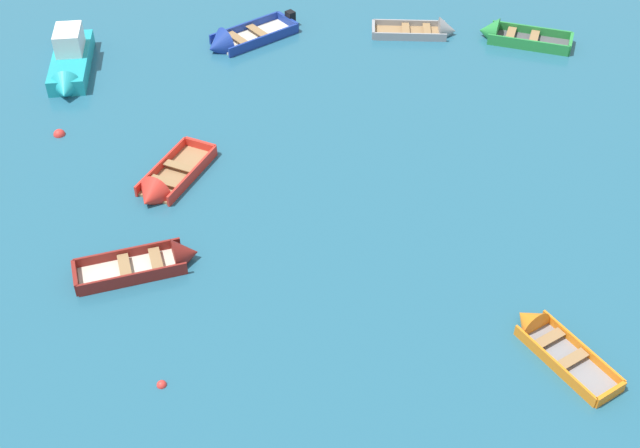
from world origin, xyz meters
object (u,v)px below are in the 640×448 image
rowboat_grey_distant_center (432,31)px  rowboat_deep_blue_near_camera (234,41)px  mooring_buoy_outer_edge (60,135)px  rowboat_green_far_left (506,35)px  motor_launch_turquoise_midfield_right (70,62)px  rowboat_red_back_row_center (162,187)px  mooring_buoy_central (162,385)px  rowboat_maroon_cluster_inner (161,261)px  rowboat_orange_outer_left (544,336)px

rowboat_grey_distant_center → rowboat_deep_blue_near_camera: 9.35m
mooring_buoy_outer_edge → rowboat_grey_distant_center: bearing=16.5°
rowboat_green_far_left → motor_launch_turquoise_midfield_right: motor_launch_turquoise_midfield_right is taller
rowboat_grey_distant_center → rowboat_deep_blue_near_camera: bearing=175.2°
rowboat_red_back_row_center → mooring_buoy_central: bearing=-93.3°
mooring_buoy_outer_edge → motor_launch_turquoise_midfield_right: bearing=85.5°
mooring_buoy_central → rowboat_maroon_cluster_inner: bearing=86.8°
rowboat_orange_outer_left → motor_launch_turquoise_midfield_right: 23.38m
mooring_buoy_central → mooring_buoy_outer_edge: size_ratio=0.62×
motor_launch_turquoise_midfield_right → mooring_buoy_outer_edge: bearing=-94.5°
rowboat_orange_outer_left → rowboat_grey_distant_center: (2.48, 18.85, 0.00)m
rowboat_green_far_left → rowboat_orange_outer_left: 18.58m
rowboat_red_back_row_center → rowboat_maroon_cluster_inner: size_ratio=0.97×
rowboat_maroon_cluster_inner → motor_launch_turquoise_midfield_right: (-3.19, 13.13, 0.33)m
rowboat_grey_distant_center → mooring_buoy_outer_edge: rowboat_grey_distant_center is taller
rowboat_green_far_left → rowboat_grey_distant_center: rowboat_green_far_left is taller
rowboat_green_far_left → rowboat_red_back_row_center: (-16.42, -8.27, -0.03)m
rowboat_deep_blue_near_camera → rowboat_orange_outer_left: bearing=-70.8°
rowboat_green_far_left → mooring_buoy_outer_edge: 20.59m
rowboat_red_back_row_center → rowboat_maroon_cluster_inner: bearing=-93.5°
rowboat_maroon_cluster_inner → mooring_buoy_outer_edge: 9.08m
rowboat_red_back_row_center → rowboat_deep_blue_near_camera: rowboat_deep_blue_near_camera is taller
rowboat_deep_blue_near_camera → mooring_buoy_central: bearing=-102.9°
rowboat_orange_outer_left → mooring_buoy_outer_edge: rowboat_orange_outer_left is taller
rowboat_deep_blue_near_camera → mooring_buoy_outer_edge: 9.62m
rowboat_green_far_left → rowboat_orange_outer_left: bearing=-107.9°
rowboat_orange_outer_left → rowboat_deep_blue_near_camera: bearing=109.2°
rowboat_green_far_left → rowboat_orange_outer_left: (-5.72, -17.68, -0.05)m
rowboat_red_back_row_center → rowboat_deep_blue_near_camera: bearing=69.3°
rowboat_grey_distant_center → rowboat_maroon_cluster_inner: size_ratio=1.01×
rowboat_deep_blue_near_camera → motor_launch_turquoise_midfield_right: bearing=-172.0°
rowboat_maroon_cluster_inner → mooring_buoy_central: (-0.27, -4.91, -0.21)m
rowboat_orange_outer_left → mooring_buoy_central: (-11.22, 0.58, -0.17)m
rowboat_orange_outer_left → motor_launch_turquoise_midfield_right: size_ratio=0.72×
motor_launch_turquoise_midfield_right → rowboat_deep_blue_near_camera: bearing=8.0°
rowboat_orange_outer_left → rowboat_grey_distant_center: rowboat_grey_distant_center is taller
rowboat_grey_distant_center → mooring_buoy_outer_edge: (-16.99, -5.02, -0.18)m
rowboat_red_back_row_center → rowboat_grey_distant_center: 16.22m
rowboat_orange_outer_left → rowboat_deep_blue_near_camera: rowboat_deep_blue_near_camera is taller
motor_launch_turquoise_midfield_right → mooring_buoy_central: (2.92, -18.04, -0.54)m
motor_launch_turquoise_midfield_right → rowboat_deep_blue_near_camera: motor_launch_turquoise_midfield_right is taller
rowboat_green_far_left → rowboat_grey_distant_center: bearing=160.0°
rowboat_green_far_left → rowboat_maroon_cluster_inner: (-16.66, -12.19, -0.02)m
rowboat_orange_outer_left → motor_launch_turquoise_midfield_right: bearing=127.2°
rowboat_maroon_cluster_inner → rowboat_green_far_left: bearing=36.2°
rowboat_orange_outer_left → motor_launch_turquoise_midfield_right: (-14.14, 18.62, 0.37)m
rowboat_maroon_cluster_inner → rowboat_deep_blue_near_camera: size_ratio=0.87×
rowboat_maroon_cluster_inner → rowboat_orange_outer_left: bearing=-26.6°
motor_launch_turquoise_midfield_right → rowboat_orange_outer_left: bearing=-52.8°
mooring_buoy_central → rowboat_grey_distant_center: bearing=53.1°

